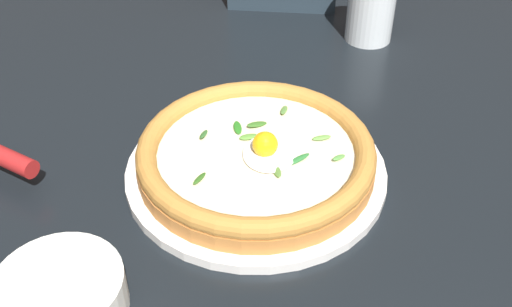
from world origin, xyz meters
The scene contains 5 objects.
ground_plane centered at (0.00, 0.00, -0.01)m, with size 2.40×2.40×0.03m, color black.
pizza_plate centered at (-0.01, -0.03, 0.01)m, with size 0.30×0.30×0.01m, color white.
pizza centered at (0.00, -0.03, 0.03)m, with size 0.27×0.27×0.05m.
side_bowl centered at (0.20, -0.18, 0.02)m, with size 0.12×0.12×0.04m, color white.
drinking_glass centered at (-0.36, 0.12, 0.05)m, with size 0.07×0.07×0.11m.
Camera 1 is at (0.53, 0.03, 0.47)m, focal length 42.45 mm.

